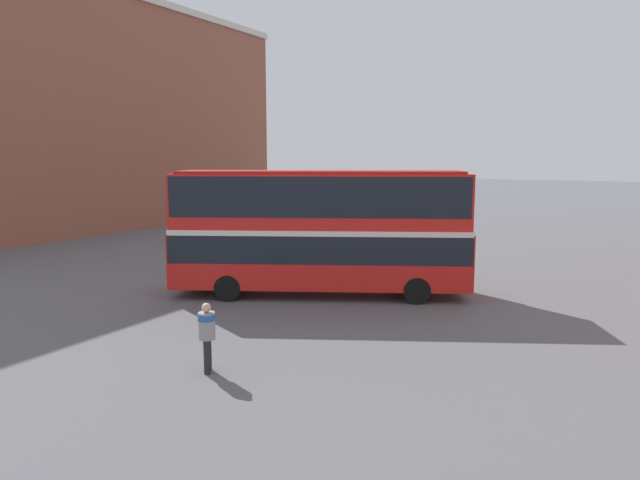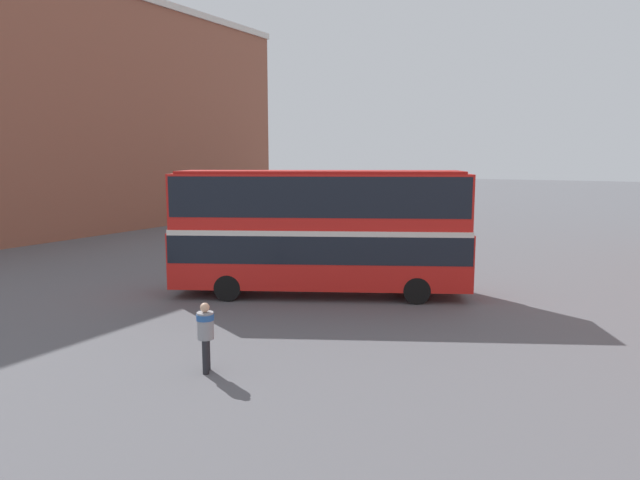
{
  "view_description": "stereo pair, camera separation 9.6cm",
  "coord_description": "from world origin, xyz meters",
  "px_view_note": "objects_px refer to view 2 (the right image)",
  "views": [
    {
      "loc": [
        10.67,
        -19.18,
        5.19
      ],
      "look_at": [
        0.3,
        -0.77,
        2.11
      ],
      "focal_mm": 32.0,
      "sensor_mm": 36.0,
      "label": 1
    },
    {
      "loc": [
        10.75,
        -19.13,
        5.19
      ],
      "look_at": [
        0.3,
        -0.77,
        2.11
      ],
      "focal_mm": 32.0,
      "sensor_mm": 36.0,
      "label": 2
    }
  ],
  "objects_px": {
    "parked_car_kerb_far": "(259,218)",
    "double_decker_bus": "(320,225)",
    "pedestrian_foreground": "(206,330)",
    "parked_car_kerb_near": "(250,240)"
  },
  "relations": [
    {
      "from": "pedestrian_foreground",
      "to": "parked_car_kerb_near",
      "type": "distance_m",
      "value": 17.46
    },
    {
      "from": "parked_car_kerb_far",
      "to": "double_decker_bus",
      "type": "bearing_deg",
      "value": -56.42
    },
    {
      "from": "double_decker_bus",
      "to": "pedestrian_foreground",
      "type": "xyz_separation_m",
      "value": [
        1.47,
        -8.18,
        -1.62
      ]
    },
    {
      "from": "parked_car_kerb_near",
      "to": "parked_car_kerb_far",
      "type": "xyz_separation_m",
      "value": [
        -6.03,
        9.26,
        0.04
      ]
    },
    {
      "from": "pedestrian_foreground",
      "to": "parked_car_kerb_far",
      "type": "bearing_deg",
      "value": -90.06
    },
    {
      "from": "double_decker_bus",
      "to": "parked_car_kerb_far",
      "type": "distance_m",
      "value": 21.18
    },
    {
      "from": "pedestrian_foreground",
      "to": "parked_car_kerb_far",
      "type": "height_order",
      "value": "pedestrian_foreground"
    },
    {
      "from": "pedestrian_foreground",
      "to": "parked_car_kerb_near",
      "type": "xyz_separation_m",
      "value": [
        -9.53,
        14.63,
        -0.32
      ]
    },
    {
      "from": "pedestrian_foreground",
      "to": "parked_car_kerb_far",
      "type": "xyz_separation_m",
      "value": [
        -15.56,
        23.89,
        -0.27
      ]
    },
    {
      "from": "double_decker_bus",
      "to": "parked_car_kerb_far",
      "type": "height_order",
      "value": "double_decker_bus"
    }
  ]
}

